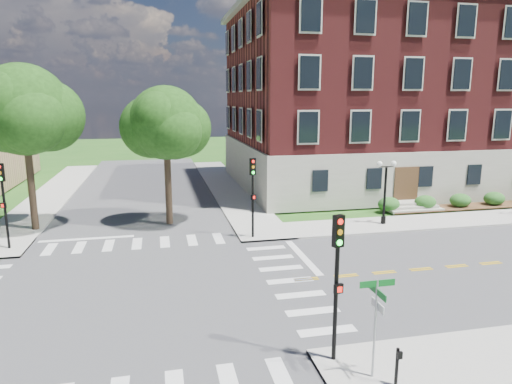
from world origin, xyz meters
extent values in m
plane|color=#225317|center=(0.00, 0.00, 0.00)|extent=(160.00, 160.00, 0.00)
cube|color=#3D3D3F|center=(0.00, 0.00, 0.01)|extent=(90.00, 12.00, 0.01)
cube|color=#3D3D3F|center=(0.00, 0.00, 0.01)|extent=(12.00, 90.00, 0.01)
cube|color=#9E9B93|center=(23.00, 7.75, 0.06)|extent=(34.00, 3.50, 0.12)
cube|color=#9E9B93|center=(7.75, 23.00, 0.06)|extent=(3.50, 34.00, 0.12)
cube|color=#9E9B93|center=(-7.75, 23.00, 0.06)|extent=(3.50, 34.00, 0.12)
cube|color=silver|center=(8.80, 3.00, 0.00)|extent=(0.40, 5.50, 0.00)
cube|color=gray|center=(24.00, 22.00, 2.22)|extent=(30.00, 20.00, 4.20)
cube|color=maroon|center=(24.00, 22.00, 10.22)|extent=(29.55, 19.70, 11.80)
cube|color=gray|center=(24.00, 22.00, 16.37)|extent=(30.60, 20.60, 0.50)
cube|color=#472D19|center=(20.00, 11.96, 1.82)|extent=(2.00, 0.10, 2.80)
cylinder|color=#302018|center=(-6.47, 11.37, 2.50)|extent=(0.44, 0.44, 4.76)
sphere|color=#17370F|center=(-6.47, 11.37, 7.68)|extent=(5.60, 5.60, 5.60)
cylinder|color=#302018|center=(2.01, 10.95, 2.28)|extent=(0.44, 0.44, 4.32)
sphere|color=#17370F|center=(2.01, 10.95, 6.81)|extent=(4.75, 4.75, 4.75)
cylinder|color=black|center=(6.68, -6.72, 2.02)|extent=(0.14, 0.14, 3.80)
cube|color=black|center=(6.68, -6.72, 4.42)|extent=(0.37, 0.30, 1.00)
cylinder|color=red|center=(6.68, -6.85, 4.75)|extent=(0.19, 0.10, 0.18)
cylinder|color=orange|center=(6.68, -6.85, 4.42)|extent=(0.19, 0.10, 0.18)
cylinder|color=#19E533|center=(6.68, -6.85, 4.09)|extent=(0.19, 0.10, 0.18)
cube|color=black|center=(6.68, -6.90, 2.62)|extent=(0.32, 0.20, 0.30)
cylinder|color=black|center=(6.84, 6.76, 2.02)|extent=(0.14, 0.14, 3.80)
cube|color=black|center=(6.84, 6.76, 4.42)|extent=(0.38, 0.33, 1.00)
cylinder|color=red|center=(6.84, 6.63, 4.75)|extent=(0.18, 0.12, 0.18)
cylinder|color=orange|center=(6.84, 6.63, 4.42)|extent=(0.18, 0.12, 0.18)
cylinder|color=#19E533|center=(6.84, 6.63, 4.09)|extent=(0.18, 0.12, 0.18)
cube|color=black|center=(6.84, 6.58, 2.62)|extent=(0.32, 0.23, 0.30)
cylinder|color=black|center=(-6.96, 7.60, 2.02)|extent=(0.14, 0.14, 3.80)
cube|color=black|center=(-6.96, 7.60, 4.42)|extent=(0.38, 0.33, 1.00)
cylinder|color=orange|center=(-6.96, 7.47, 4.42)|extent=(0.18, 0.12, 0.18)
cylinder|color=#19E533|center=(-6.96, 7.47, 4.09)|extent=(0.18, 0.12, 0.18)
cube|color=black|center=(-6.96, 7.42, 2.62)|extent=(0.32, 0.23, 0.30)
cylinder|color=black|center=(16.01, 7.81, 0.37)|extent=(0.32, 0.32, 0.50)
cylinder|color=black|center=(16.01, 7.81, 2.02)|extent=(0.16, 0.16, 3.80)
cube|color=black|center=(16.01, 7.81, 3.97)|extent=(1.00, 0.06, 0.06)
sphere|color=white|center=(15.51, 7.81, 4.17)|extent=(0.36, 0.36, 0.36)
sphere|color=white|center=(16.51, 7.81, 4.17)|extent=(0.36, 0.36, 0.36)
cylinder|color=gray|center=(7.47, -7.86, 1.67)|extent=(0.07, 0.07, 3.10)
cube|color=#0B5E1E|center=(7.47, -7.86, 3.12)|extent=(1.10, 0.03, 0.20)
cube|color=#0B5E1E|center=(7.47, -7.86, 2.87)|extent=(0.03, 1.10, 0.20)
cube|color=silver|center=(7.52, -7.86, 2.42)|extent=(0.03, 0.75, 0.25)
cylinder|color=black|center=(7.93, -8.42, 0.72)|extent=(0.10, 0.10, 1.20)
cube|color=black|center=(7.93, -8.54, 1.17)|extent=(0.14, 0.08, 0.22)
camera|label=1|loc=(1.39, -19.21, 8.40)|focal=32.00mm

